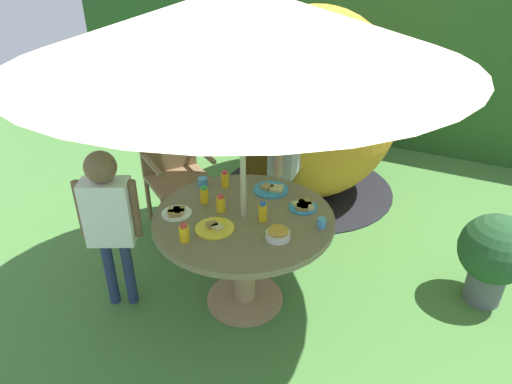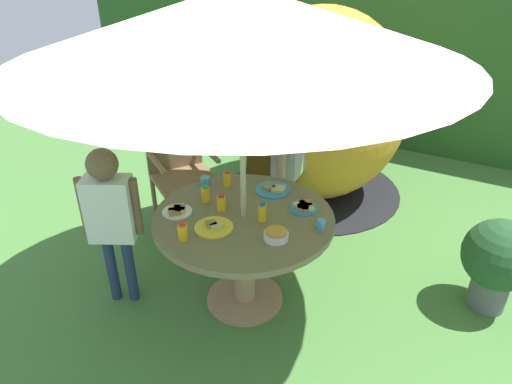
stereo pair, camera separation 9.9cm
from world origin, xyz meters
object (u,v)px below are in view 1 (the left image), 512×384
Objects in this scene: wooden_chair at (174,165)px; juice_bottle_far_right at (263,212)px; child_in_grey_shirt at (287,141)px; plate_front_edge at (176,212)px; cup_near at (203,182)px; potted_plant at (494,253)px; plate_mid_left at (215,228)px; garden_table at (244,236)px; plate_mid_right at (271,189)px; child_in_white_shirt at (109,212)px; juice_bottle_center_front at (204,195)px; juice_bottle_center_back at (225,179)px; dome_tent at (312,106)px; patio_umbrella at (241,23)px; juice_bottle_near_right at (184,233)px; juice_bottle_near_left at (221,204)px; snack_bowl at (278,233)px; cup_far at (322,223)px; plate_far_left at (303,206)px.

wooden_chair reaches higher than juice_bottle_far_right.
plate_front_edge is at bearing -21.67° from child_in_grey_shirt.
plate_front_edge is at bearing -81.67° from cup_near.
child_in_grey_shirt reaches higher than potted_plant.
plate_mid_left is 0.32m from juice_bottle_far_right.
garden_table is at bearing -90.00° from wooden_chair.
wooden_chair is 0.73× the size of child_in_grey_shirt.
garden_table is 0.42m from plate_mid_right.
child_in_white_shirt reaches higher than potted_plant.
juice_bottle_center_front reaches higher than garden_table.
dome_tent is at bearing 86.35° from juice_bottle_center_back.
patio_umbrella reaches higher than cup_near.
wooden_chair is 1.05m from child_in_grey_shirt.
plate_mid_left is 0.55m from juice_bottle_center_back.
plate_front_edge is 1.68× the size of juice_bottle_near_right.
child_in_white_shirt reaches higher than garden_table.
juice_bottle_center_back is at bearing -86.74° from dome_tent.
juice_bottle_near_right is at bearing -114.05° from garden_table.
juice_bottle_center_front is (-0.23, -0.86, -0.11)m from child_in_grey_shirt.
juice_bottle_near_left is (-0.07, 0.20, 0.05)m from plate_mid_left.
potted_plant is at bearing -23.05° from dome_tent.
cup_near is at bearing -161.85° from plate_mid_right.
dome_tent is 1.41m from plate_mid_right.
garden_table is 17.27× the size of cup_near.
child_in_white_shirt reaches higher than snack_bowl.
child_in_white_shirt is 9.67× the size of juice_bottle_center_front.
dome_tent is 14.71× the size of juice_bottle_far_right.
juice_bottle_far_right reaches higher than juice_bottle_center_back.
plate_mid_right is at bearing 87.63° from garden_table.
plate_front_edge is (-0.31, -1.07, -0.15)m from child_in_grey_shirt.
juice_bottle_far_right is at bearing 19.36° from plate_front_edge.
juice_bottle_center_back is (-0.31, 0.29, -1.12)m from patio_umbrella.
child_in_white_shirt is 0.83m from juice_bottle_center_back.
cup_near reaches higher than plate_mid_left.
potted_plant is at bearing 26.69° from plate_front_edge.
garden_table is 0.47× the size of patio_umbrella.
dome_tent is at bearing 91.64° from juice_bottle_near_left.
cup_far is at bearing -5.80° from child_in_white_shirt.
snack_bowl is at bearing 15.14° from child_in_grey_shirt.
plate_front_edge reaches higher than garden_table.
juice_bottle_far_right is (-1.38, -0.77, 0.37)m from potted_plant.
plate_mid_left is at bearing -50.35° from cup_near.
cup_near is (-0.25, -1.54, -0.14)m from dome_tent.
juice_bottle_near_right is (-0.09, -0.19, 0.04)m from plate_mid_left.
patio_umbrella is 16.63× the size of snack_bowl.
dome_tent reaches higher than child_in_grey_shirt.
snack_bowl is 0.22m from juice_bottle_far_right.
juice_bottle_near_right is at bearing -45.67° from plate_front_edge.
plate_far_left is at bearing 56.22° from juice_bottle_far_right.
cup_far is (1.56, -0.60, 0.20)m from wooden_chair.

